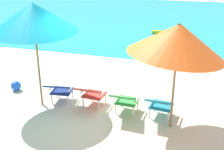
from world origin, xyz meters
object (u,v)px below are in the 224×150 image
object	(u,v)px
lounge_chair_near_left	(91,93)
beach_umbrella_left	(34,17)
beach_ball	(16,86)
beach_umbrella_right	(178,40)
lounge_chair_far_right	(160,104)
lounge_chair_near_right	(125,100)
swim_buoy	(168,33)
lounge_chair_far_left	(60,89)

from	to	relation	value
lounge_chair_near_left	beach_umbrella_left	distance (m)	2.27
lounge_chair_near_left	beach_ball	distance (m)	2.47
beach_umbrella_right	lounge_chair_far_right	bearing A→B (deg)	141.71
lounge_chair_near_left	lounge_chair_near_right	distance (m)	0.90
swim_buoy	lounge_chair_near_right	xyz separation A→B (m)	(0.01, -8.51, 0.31)
lounge_chair_far_left	beach_umbrella_left	distance (m)	1.92
lounge_chair_far_right	beach_umbrella_right	world-z (taller)	beach_umbrella_right
lounge_chair_far_left	lounge_chair_near_right	xyz separation A→B (m)	(1.75, -0.07, 0.00)
lounge_chair_near_left	beach_umbrella_left	xyz separation A→B (m)	(-1.29, -0.22, 1.86)
beach_umbrella_right	lounge_chair_far_left	bearing A→B (deg)	174.43
lounge_chair_far_left	lounge_chair_near_right	distance (m)	1.76
beach_umbrella_right	lounge_chair_near_right	bearing A→B (deg)	169.15
beach_umbrella_right	beach_ball	world-z (taller)	beach_umbrella_right
lounge_chair_near_left	beach_umbrella_right	distance (m)	2.60
lounge_chair_far_right	beach_ball	world-z (taller)	lounge_chair_far_right
lounge_chair_near_left	swim_buoy	bearing A→B (deg)	83.94
swim_buoy	lounge_chair_far_left	world-z (taller)	lounge_chair_far_left
beach_ball	lounge_chair_far_right	bearing A→B (deg)	-5.63
lounge_chair_near_right	beach_umbrella_right	world-z (taller)	beach_umbrella_right
beach_umbrella_right	beach_ball	distance (m)	4.87
lounge_chair_near_right	beach_umbrella_left	xyz separation A→B (m)	(-2.19, -0.12, 1.86)
beach_umbrella_right	beach_ball	bearing A→B (deg)	171.83
lounge_chair_near_right	beach_umbrella_left	distance (m)	2.87
swim_buoy	lounge_chair_far_right	xyz separation A→B (m)	(0.84, -8.49, 0.31)
lounge_chair_far_left	swim_buoy	bearing A→B (deg)	78.30
lounge_chair_near_right	lounge_chair_far_right	world-z (taller)	same
lounge_chair_near_left	beach_umbrella_right	world-z (taller)	beach_umbrella_right
swim_buoy	beach_umbrella_right	distance (m)	9.00
lounge_chair_far_left	lounge_chair_near_right	world-z (taller)	same
lounge_chair_near_left	lounge_chair_far_right	bearing A→B (deg)	-3.00
beach_umbrella_left	beach_ball	xyz separation A→B (m)	(-1.15, 0.54, -2.12)
lounge_chair_near_right	beach_umbrella_right	size ratio (longest dim) A/B	0.35
lounge_chair_far_left	beach_umbrella_right	world-z (taller)	beach_umbrella_right
lounge_chair_far_left	lounge_chair_far_right	distance (m)	2.59
lounge_chair_far_left	lounge_chair_near_left	distance (m)	0.86
lounge_chair_near_left	beach_ball	xyz separation A→B (m)	(-2.44, 0.32, -0.26)
swim_buoy	lounge_chair_far_right	world-z (taller)	lounge_chair_far_right
swim_buoy	beach_ball	world-z (taller)	beach_ball
lounge_chair_far_left	beach_ball	xyz separation A→B (m)	(-1.58, 0.36, -0.26)
beach_ball	beach_umbrella_left	bearing A→B (deg)	-25.31
lounge_chair_near_left	beach_umbrella_right	bearing A→B (deg)	-8.98
lounge_chair_near_left	beach_umbrella_left	size ratio (longest dim) A/B	0.32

